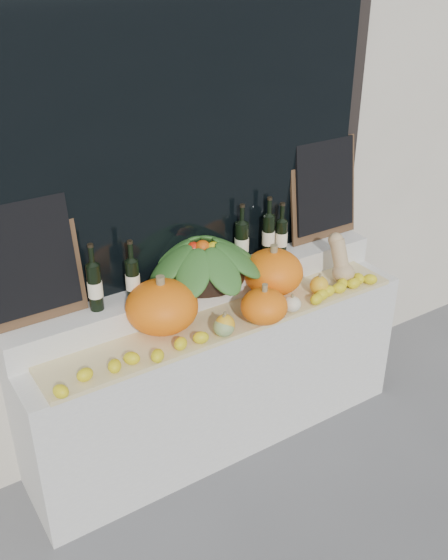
# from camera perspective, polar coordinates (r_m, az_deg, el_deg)

# --- Properties ---
(storefront_facade) EXTENTS (7.00, 0.94, 4.50)m
(storefront_facade) POSITION_cam_1_polar(r_m,az_deg,el_deg) (3.63, -7.32, 21.16)
(storefront_facade) COLOR beige
(storefront_facade) RESTS_ON ground
(display_sill) EXTENTS (2.30, 0.55, 0.88)m
(display_sill) POSITION_cam_1_polar(r_m,az_deg,el_deg) (3.73, -0.63, -8.76)
(display_sill) COLOR silver
(display_sill) RESTS_ON ground
(rear_tier) EXTENTS (2.30, 0.25, 0.16)m
(rear_tier) POSITION_cam_1_polar(r_m,az_deg,el_deg) (3.55, -1.97, -0.82)
(rear_tier) COLOR silver
(rear_tier) RESTS_ON display_sill
(straw_bedding) EXTENTS (2.10, 0.32, 0.02)m
(straw_bedding) POSITION_cam_1_polar(r_m,az_deg,el_deg) (3.38, 0.46, -3.73)
(straw_bedding) COLOR tan
(straw_bedding) RESTS_ON display_sill
(pumpkin_left) EXTENTS (0.50, 0.50, 0.27)m
(pumpkin_left) POSITION_cam_1_polar(r_m,az_deg,el_deg) (3.23, -5.70, -2.43)
(pumpkin_left) COLOR orange
(pumpkin_left) RESTS_ON straw_bedding
(pumpkin_right) EXTENTS (0.42, 0.42, 0.26)m
(pumpkin_right) POSITION_cam_1_polar(r_m,az_deg,el_deg) (3.58, 4.49, 0.73)
(pumpkin_right) COLOR orange
(pumpkin_right) RESTS_ON straw_bedding
(pumpkin_center) EXTENTS (0.26, 0.26, 0.19)m
(pumpkin_center) POSITION_cam_1_polar(r_m,az_deg,el_deg) (3.31, 3.69, -2.41)
(pumpkin_center) COLOR orange
(pumpkin_center) RESTS_ON straw_bedding
(butternut_squash) EXTENTS (0.13, 0.20, 0.29)m
(butternut_squash) POSITION_cam_1_polar(r_m,az_deg,el_deg) (3.76, 10.62, 1.71)
(butternut_squash) COLOR tan
(butternut_squash) RESTS_ON straw_bedding
(decorative_gourds) EXTENTS (0.80, 0.17, 0.14)m
(decorative_gourds) POSITION_cam_1_polar(r_m,az_deg,el_deg) (3.36, 3.79, -2.78)
(decorative_gourds) COLOR #30671E
(decorative_gourds) RESTS_ON straw_bedding
(lemon_heap) EXTENTS (2.20, 0.16, 0.06)m
(lemon_heap) POSITION_cam_1_polar(r_m,az_deg,el_deg) (3.28, 1.52, -3.94)
(lemon_heap) COLOR yellow
(lemon_heap) RESTS_ON straw_bedding
(produce_bowl) EXTENTS (0.70, 0.70, 0.24)m
(produce_bowl) POSITION_cam_1_polar(r_m,az_deg,el_deg) (3.44, -1.95, 1.87)
(produce_bowl) COLOR black
(produce_bowl) RESTS_ON rear_tier
(wine_bottle_far_left) EXTENTS (0.08, 0.08, 0.37)m
(wine_bottle_far_left) POSITION_cam_1_polar(r_m,az_deg,el_deg) (3.20, -11.72, -0.57)
(wine_bottle_far_left) COLOR black
(wine_bottle_far_left) RESTS_ON rear_tier
(wine_bottle_near_left) EXTENTS (0.08, 0.08, 0.33)m
(wine_bottle_near_left) POSITION_cam_1_polar(r_m,az_deg,el_deg) (3.27, -8.35, 0.10)
(wine_bottle_near_left) COLOR black
(wine_bottle_near_left) RESTS_ON rear_tier
(wine_bottle_tall) EXTENTS (0.08, 0.08, 0.36)m
(wine_bottle_tall) POSITION_cam_1_polar(r_m,az_deg,el_deg) (3.62, 1.63, 3.48)
(wine_bottle_tall) COLOR black
(wine_bottle_tall) RESTS_ON rear_tier
(wine_bottle_near_right) EXTENTS (0.08, 0.08, 0.37)m
(wine_bottle_near_right) POSITION_cam_1_polar(r_m,az_deg,el_deg) (3.70, 4.08, 4.12)
(wine_bottle_near_right) COLOR black
(wine_bottle_near_right) RESTS_ON rear_tier
(wine_bottle_far_right) EXTENTS (0.08, 0.08, 0.32)m
(wine_bottle_far_right) POSITION_cam_1_polar(r_m,az_deg,el_deg) (3.75, 5.24, 3.99)
(wine_bottle_far_right) COLOR black
(wine_bottle_far_right) RESTS_ON rear_tier
(chalkboard_left) EXTENTS (0.50, 0.11, 0.62)m
(chalkboard_left) POSITION_cam_1_polar(r_m,az_deg,el_deg) (3.11, -17.42, 1.68)
(chalkboard_left) COLOR #4C331E
(chalkboard_left) RESTS_ON rear_tier
(chalkboard_right) EXTENTS (0.50, 0.11, 0.62)m
(chalkboard_right) POSITION_cam_1_polar(r_m,az_deg,el_deg) (3.93, 9.14, 8.28)
(chalkboard_right) COLOR #4C331E
(chalkboard_right) RESTS_ON rear_tier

